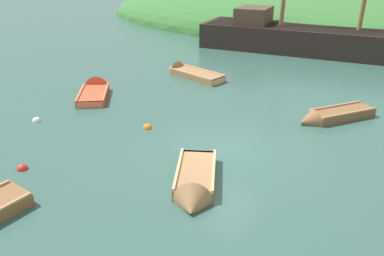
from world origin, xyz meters
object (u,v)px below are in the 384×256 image
Objects in this scene: rowboat_near_dock at (189,74)px; rowboat_outer_right at (95,92)px; sailing_ship at (310,43)px; rowboat_portside at (195,185)px; rowboat_outer_left at (332,117)px; buoy_orange at (147,128)px; buoy_white at (37,121)px; buoy_red at (22,169)px.

rowboat_outer_right reaches higher than rowboat_near_dock.
sailing_ship is 5.81× the size of rowboat_portside.
rowboat_outer_left is (4.10, -11.48, -0.49)m from sailing_ship.
rowboat_near_dock is 7.11m from buoy_orange.
rowboat_outer_right is 3.59m from buoy_white.
sailing_ship is 18.74m from rowboat_portside.
sailing_ship is at bearing 71.39° from buoy_white.
sailing_ship reaches higher than rowboat_outer_left.
buoy_orange is at bearing -15.78° from rowboat_outer_left.
rowboat_near_dock is 1.22× the size of rowboat_outer_left.
buoy_white is (-4.25, -1.82, 0.00)m from buoy_orange.
rowboat_outer_left is 7.49m from buoy_orange.
buoy_white is at bearing -21.46° from rowboat_outer_left.
sailing_ship is 18.92m from buoy_white.
sailing_ship is 4.49× the size of rowboat_near_dock.
rowboat_outer_left is 11.68m from buoy_red.
rowboat_near_dock is 11.34× the size of buoy_orange.
rowboat_near_dock is 5.44m from rowboat_outer_right.
buoy_orange is (-5.89, -4.62, -0.12)m from rowboat_outer_left.
rowboat_outer_left is at bearing 178.19° from rowboat_near_dock.
rowboat_near_dock is at bearing -121.22° from sailing_ship.
sailing_ship is 10.27m from rowboat_near_dock.
rowboat_portside is 7.97m from buoy_white.
rowboat_portside is at bearing 19.02° from rowboat_outer_left.
rowboat_near_dock reaches higher than buoy_white.
sailing_ship is at bearing -62.00° from rowboat_outer_right.
rowboat_near_dock is at bearing -62.35° from rowboat_outer_right.
rowboat_outer_right is 10.85m from rowboat_outer_left.
buoy_red is 1.02× the size of buoy_white.
rowboat_outer_right is at bearing 159.02° from buoy_orange.
rowboat_portside is at bearing 20.62° from buoy_red.
rowboat_near_dock is 8.49m from rowboat_outer_left.
buoy_orange is (4.57, -1.75, -0.09)m from rowboat_outer_right.
rowboat_portside is at bearing -91.69° from sailing_ship.
rowboat_portside is 5.50m from buoy_red.
sailing_ship is at bearing -101.22° from rowboat_near_dock.
buoy_red is (-7.34, -9.09, -0.12)m from rowboat_outer_left.
rowboat_portside is 9.44× the size of buoy_white.
buoy_orange is at bearing -103.86° from sailing_ship.
rowboat_outer_right is at bearing -121.40° from sailing_ship.
rowboat_near_dock is 11.22m from buoy_red.
rowboat_outer_left reaches higher than buoy_white.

